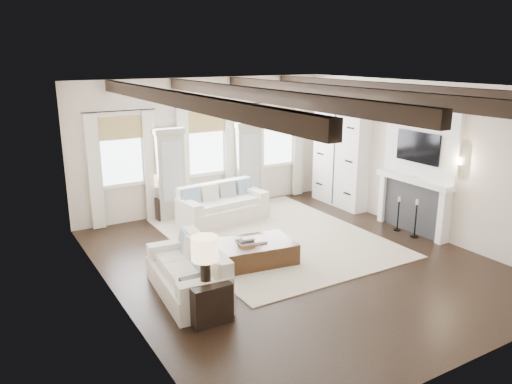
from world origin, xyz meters
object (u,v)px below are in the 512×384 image
sofa_back (222,206)px  ottoman (252,252)px  sofa_left (191,274)px  side_table_front (206,299)px  side_table_back (163,208)px

sofa_back → ottoman: (-0.61, -2.42, -0.15)m
sofa_back → sofa_left: 3.63m
side_table_front → side_table_back: size_ratio=1.11×
side_table_back → sofa_left: bearing=-104.1°
ottoman → side_table_back: side_table_back is taller
ottoman → side_table_back: (-0.51, 3.22, 0.07)m
side_table_front → sofa_back: bearing=60.1°
ottoman → sofa_back: bearing=83.8°
sofa_left → ottoman: 1.57m
sofa_left → ottoman: (1.46, 0.56, -0.13)m
side_table_front → sofa_left: bearing=81.6°
ottoman → sofa_left: bearing=-151.0°
sofa_left → side_table_front: 0.84m
side_table_front → side_table_back: 4.74m
sofa_back → sofa_left: bearing=-124.8°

